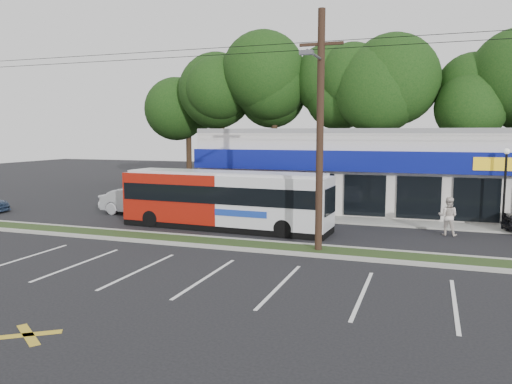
{
  "coord_description": "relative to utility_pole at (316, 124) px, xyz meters",
  "views": [
    {
      "loc": [
        7.36,
        -19.41,
        5.04
      ],
      "look_at": [
        -1.2,
        5.0,
        1.96
      ],
      "focal_mm": 35.0,
      "sensor_mm": 36.0,
      "label": 1
    }
  ],
  "objects": [
    {
      "name": "ground",
      "position": [
        -2.83,
        -0.93,
        -5.41
      ],
      "size": [
        120.0,
        120.0,
        0.0
      ],
      "primitive_type": "plane",
      "color": "black",
      "rests_on": "ground"
    },
    {
      "name": "grass_strip",
      "position": [
        -2.83,
        0.07,
        -5.35
      ],
      "size": [
        40.0,
        1.6,
        0.12
      ],
      "primitive_type": "cube",
      "color": "#283817",
      "rests_on": "ground"
    },
    {
      "name": "curb_south",
      "position": [
        -2.83,
        -0.78,
        -5.34
      ],
      "size": [
        40.0,
        0.25,
        0.14
      ],
      "primitive_type": "cube",
      "color": "#9E9E93",
      "rests_on": "ground"
    },
    {
      "name": "curb_north",
      "position": [
        -2.83,
        0.92,
        -5.34
      ],
      "size": [
        40.0,
        0.25,
        0.14
      ],
      "primitive_type": "cube",
      "color": "#9E9E93",
      "rests_on": "ground"
    },
    {
      "name": "sidewalk",
      "position": [
        2.17,
        8.07,
        -5.36
      ],
      "size": [
        32.0,
        2.2,
        0.1
      ],
      "primitive_type": "cube",
      "color": "#9E9E93",
      "rests_on": "ground"
    },
    {
      "name": "strip_mall",
      "position": [
        2.67,
        14.99,
        -2.76
      ],
      "size": [
        25.0,
        12.55,
        5.3
      ],
      "color": "beige",
      "rests_on": "ground"
    },
    {
      "name": "utility_pole",
      "position": [
        0.0,
        0.0,
        0.0
      ],
      "size": [
        50.0,
        2.77,
        10.0
      ],
      "color": "black",
      "rests_on": "ground"
    },
    {
      "name": "lamp_post",
      "position": [
        8.17,
        7.87,
        -2.74
      ],
      "size": [
        0.3,
        0.3,
        4.25
      ],
      "color": "black",
      "rests_on": "ground"
    },
    {
      "name": "tree_line",
      "position": [
        1.17,
        25.07,
        3.0
      ],
      "size": [
        46.76,
        6.76,
        11.83
      ],
      "color": "black",
      "rests_on": "ground"
    },
    {
      "name": "metrobus",
      "position": [
        -5.58,
        3.57,
        -3.81
      ],
      "size": [
        11.34,
        2.89,
        3.03
      ],
      "rotation": [
        0.0,
        0.0,
        -0.05
      ],
      "color": "maroon",
      "rests_on": "ground"
    },
    {
      "name": "car_silver",
      "position": [
        -12.4,
        6.07,
        -4.6
      ],
      "size": [
        5.06,
        2.03,
        1.64
      ],
      "primitive_type": "imported",
      "rotation": [
        0.0,
        0.0,
        1.51
      ],
      "color": "#B5B9BD",
      "rests_on": "ground"
    },
    {
      "name": "pedestrian_a",
      "position": [
        -0.83,
        7.57,
        -4.63
      ],
      "size": [
        0.61,
        0.44,
        1.57
      ],
      "primitive_type": "imported",
      "rotation": [
        0.0,
        0.0,
        3.26
      ],
      "color": "silver",
      "rests_on": "ground"
    },
    {
      "name": "pedestrian_b",
      "position": [
        5.44,
        5.66,
        -4.46
      ],
      "size": [
        1.02,
        0.85,
        1.9
      ],
      "primitive_type": "imported",
      "rotation": [
        0.0,
        0.0,
        2.99
      ],
      "color": "silver",
      "rests_on": "ground"
    }
  ]
}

